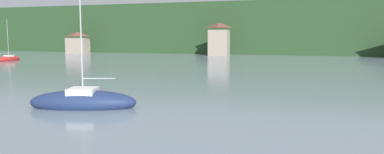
{
  "coord_description": "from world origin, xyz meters",
  "views": [
    {
      "loc": [
        8.34,
        25.22,
        4.63
      ],
      "look_at": [
        0.0,
        50.6,
        1.68
      ],
      "focal_mm": 34.52,
      "sensor_mm": 36.0,
      "label": 1
    }
  ],
  "objects_px": {
    "shore_building_west": "(78,43)",
    "shore_building_westcentral": "(219,40)",
    "sailboat_mid_1": "(83,101)",
    "sailboat_far_0": "(9,59)"
  },
  "relations": [
    {
      "from": "sailboat_mid_1",
      "to": "shore_building_westcentral",
      "type": "bearing_deg",
      "value": -100.25
    },
    {
      "from": "shore_building_west",
      "to": "shore_building_westcentral",
      "type": "bearing_deg",
      "value": 0.05
    },
    {
      "from": "shore_building_west",
      "to": "shore_building_westcentral",
      "type": "height_order",
      "value": "shore_building_westcentral"
    },
    {
      "from": "shore_building_west",
      "to": "sailboat_mid_1",
      "type": "height_order",
      "value": "sailboat_mid_1"
    },
    {
      "from": "shore_building_west",
      "to": "sailboat_mid_1",
      "type": "distance_m",
      "value": 81.33
    },
    {
      "from": "shore_building_west",
      "to": "sailboat_mid_1",
      "type": "relative_size",
      "value": 0.57
    },
    {
      "from": "shore_building_west",
      "to": "shore_building_westcentral",
      "type": "xyz_separation_m",
      "value": [
        39.82,
        0.04,
        0.99
      ]
    },
    {
      "from": "sailboat_mid_1",
      "to": "shore_building_west",
      "type": "bearing_deg",
      "value": -71.12
    },
    {
      "from": "sailboat_mid_1",
      "to": "sailboat_far_0",
      "type": "bearing_deg",
      "value": -57.53
    },
    {
      "from": "shore_building_west",
      "to": "sailboat_mid_1",
      "type": "bearing_deg",
      "value": -54.45
    }
  ]
}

